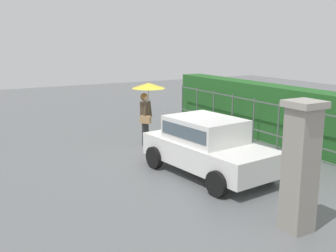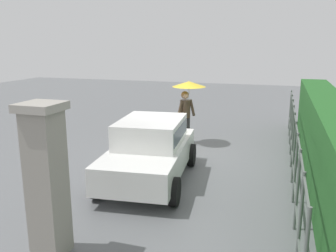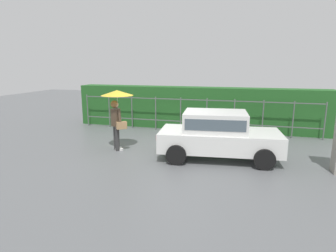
{
  "view_description": "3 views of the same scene",
  "coord_description": "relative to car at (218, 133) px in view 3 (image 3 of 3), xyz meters",
  "views": [
    {
      "loc": [
        9.73,
        -6.22,
        3.47
      ],
      "look_at": [
        -0.53,
        -0.35,
        0.9
      ],
      "focal_mm": 43.24,
      "sensor_mm": 36.0,
      "label": 1
    },
    {
      "loc": [
        9.16,
        2.55,
        3.26
      ],
      "look_at": [
        -0.49,
        -0.53,
        0.88
      ],
      "focal_mm": 37.93,
      "sensor_mm": 36.0,
      "label": 2
    },
    {
      "loc": [
        2.32,
        -9.13,
        2.91
      ],
      "look_at": [
        -0.1,
        -0.41,
        0.96
      ],
      "focal_mm": 30.62,
      "sensor_mm": 36.0,
      "label": 3
    }
  ],
  "objects": [
    {
      "name": "pedestrian",
      "position": [
        -3.41,
        0.01,
        0.75
      ],
      "size": [
        1.09,
        1.09,
        2.06
      ],
      "rotation": [
        0.0,
        0.0,
        0.71
      ],
      "color": "#333333",
      "rests_on": "ground"
    },
    {
      "name": "ground_plane",
      "position": [
        -1.49,
        0.34,
        -0.8
      ],
      "size": [
        40.0,
        40.0,
        0.0
      ],
      "primitive_type": "plane",
      "color": "slate"
    },
    {
      "name": "hedge_row",
      "position": [
        -1.38,
        4.07,
        0.15
      ],
      "size": [
        11.32,
        0.9,
        1.9
      ],
      "primitive_type": "cube",
      "color": "#235B23",
      "rests_on": "ground"
    },
    {
      "name": "car",
      "position": [
        0.0,
        0.0,
        0.0
      ],
      "size": [
        3.87,
        2.18,
        1.48
      ],
      "rotation": [
        0.0,
        0.0,
        0.11
      ],
      "color": "white",
      "rests_on": "ground"
    },
    {
      "name": "fence_section",
      "position": [
        -1.38,
        3.3,
        0.02
      ],
      "size": [
        10.37,
        0.05,
        1.5
      ],
      "color": "#59605B",
      "rests_on": "ground"
    }
  ]
}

